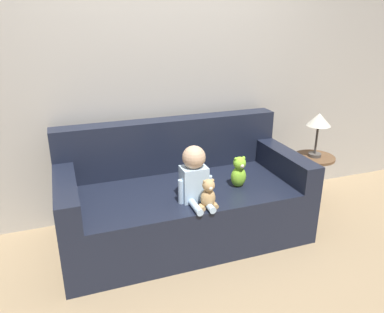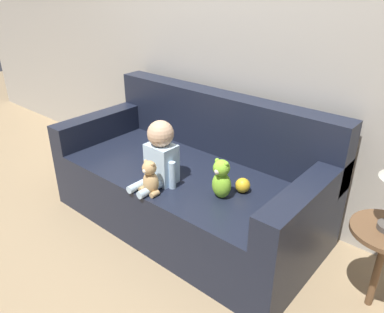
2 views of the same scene
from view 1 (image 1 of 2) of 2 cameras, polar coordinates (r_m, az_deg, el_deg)
name	(u,v)px [view 1 (image 1 of 2)]	position (r m, az deg, el deg)	size (l,w,h in m)	color
ground_plane	(184,235)	(3.27, -1.21, -11.85)	(12.00, 12.00, 0.00)	#9E8460
wall_back	(162,72)	(3.32, -4.57, 12.75)	(8.00, 0.05, 2.60)	#ADA89E
couch	(182,199)	(3.16, -1.60, -6.43)	(1.97, 0.95, 0.92)	black
person_baby	(195,176)	(2.75, 0.44, -2.96)	(0.27, 0.34, 0.43)	silver
teddy_bear_brown	(208,194)	(2.68, 2.50, -5.80)	(0.13, 0.10, 0.23)	tan
plush_toy_side	(239,172)	(3.02, 7.16, -2.34)	(0.12, 0.12, 0.26)	#8CD133
toy_ball	(238,173)	(3.19, 7.07, -2.58)	(0.10, 0.10, 0.10)	gold
side_table	(316,139)	(3.63, 18.44, 2.49)	(0.38, 0.38, 0.93)	brown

